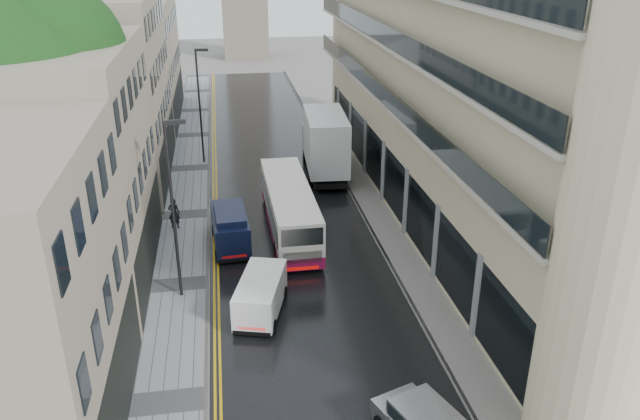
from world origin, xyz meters
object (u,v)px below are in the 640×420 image
object	(u,v)px
pedestrian	(174,213)
white_lorry	(310,153)
lamp_post_far	(200,108)
lamp_post_near	(173,213)
cream_bus	(276,233)
tree_near	(8,149)
white_van	(236,312)
tree_far	(77,96)
navy_van	(217,241)

from	to	relation	value
pedestrian	white_lorry	bearing A→B (deg)	-138.20
lamp_post_far	white_lorry	bearing A→B (deg)	-32.94
pedestrian	lamp_post_near	world-z (taller)	lamp_post_near
pedestrian	cream_bus	bearing A→B (deg)	150.07
tree_near	white_lorry	world-z (taller)	tree_near
white_van	tree_far	bearing A→B (deg)	132.11
cream_bus	lamp_post_near	distance (m)	6.40
white_lorry	tree_near	bearing A→B (deg)	-138.71
navy_van	lamp_post_near	bearing A→B (deg)	-120.29
tree_near	lamp_post_near	bearing A→B (deg)	-14.83
tree_far	white_van	distance (m)	20.65
cream_bus	lamp_post_near	bearing A→B (deg)	-145.92
tree_far	white_van	xyz separation A→B (m)	(8.89, -17.87, -5.32)
tree_far	pedestrian	xyz separation A→B (m)	(5.81, -7.32, -5.22)
tree_near	navy_van	distance (m)	10.36
tree_far	lamp_post_near	xyz separation A→B (m)	(6.47, -14.79, -2.00)
white_van	lamp_post_near	xyz separation A→B (m)	(-2.42, 3.07, 3.32)
lamp_post_far	tree_near	bearing A→B (deg)	-108.56
tree_far	navy_van	size ratio (longest dim) A/B	2.81
pedestrian	lamp_post_far	distance (m)	11.84
pedestrian	white_van	bearing A→B (deg)	114.41
tree_far	navy_van	distance (m)	14.98
cream_bus	pedestrian	distance (m)	6.83
white_lorry	navy_van	xyz separation A→B (m)	(-6.21, -9.87, -1.12)
tree_near	pedestrian	size ratio (longest dim) A/B	7.78
tree_near	navy_van	bearing A→B (deg)	10.13
cream_bus	navy_van	bearing A→B (deg)	178.67
white_van	pedestrian	distance (m)	10.99
white_van	cream_bus	bearing A→B (deg)	85.78
tree_far	lamp_post_near	distance (m)	16.27
tree_far	pedestrian	bearing A→B (deg)	-51.54
pedestrian	lamp_post_far	world-z (taller)	lamp_post_far
navy_van	white_van	bearing A→B (deg)	-86.67
cream_bus	pedestrian	world-z (taller)	cream_bus
white_van	white_lorry	bearing A→B (deg)	87.04
navy_van	tree_near	bearing A→B (deg)	-173.08
white_van	lamp_post_far	bearing A→B (deg)	109.83
tree_near	lamp_post_far	xyz separation A→B (m)	(7.60, 16.99, -2.76)
pedestrian	tree_far	bearing A→B (deg)	-43.40
tree_near	white_van	size ratio (longest dim) A/B	3.53
white_van	lamp_post_near	size ratio (longest dim) A/B	0.48
white_van	navy_van	xyz separation A→B (m)	(-0.73, 6.38, 0.24)
white_lorry	lamp_post_near	world-z (taller)	lamp_post_near
tree_near	lamp_post_far	size ratio (longest dim) A/B	1.71
white_lorry	navy_van	distance (m)	11.71
white_lorry	navy_van	world-z (taller)	white_lorry
white_lorry	white_van	distance (m)	17.20
white_van	navy_van	size ratio (longest dim) A/B	0.89
lamp_post_near	pedestrian	bearing A→B (deg)	88.11
lamp_post_near	lamp_post_far	bearing A→B (deg)	80.55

